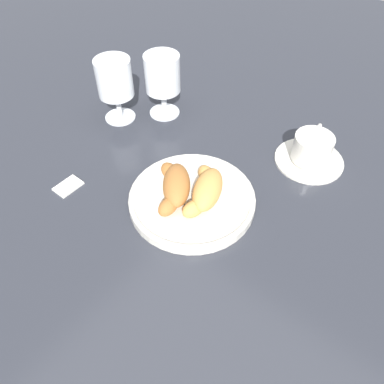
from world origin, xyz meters
TOP-DOWN VIEW (x-y plane):
  - ground_plane at (0.00, 0.00)m, footprint 2.20×2.20m
  - pastry_plate at (-0.03, -0.02)m, footprint 0.23×0.23m
  - croissant_large at (-0.01, -0.04)m, footprint 0.13×0.10m
  - croissant_small at (-0.04, 0.01)m, footprint 0.12×0.11m
  - coffee_cup_near at (0.21, -0.13)m, footprint 0.14×0.14m
  - juice_glass_left at (0.08, 0.27)m, footprint 0.08×0.08m
  - juice_glass_right at (0.15, 0.20)m, footprint 0.08×0.08m
  - sugar_packet at (-0.14, 0.19)m, footprint 0.05×0.03m

SIDE VIEW (x-z plane):
  - ground_plane at x=0.00m, z-range 0.00..0.00m
  - sugar_packet at x=-0.14m, z-range 0.00..0.01m
  - pastry_plate at x=-0.03m, z-range 0.00..0.02m
  - coffee_cup_near at x=0.21m, z-range 0.00..0.06m
  - croissant_large at x=-0.01m, z-range 0.02..0.06m
  - croissant_small at x=-0.04m, z-range 0.02..0.06m
  - juice_glass_right at x=0.15m, z-range 0.02..0.16m
  - juice_glass_left at x=0.08m, z-range 0.03..0.17m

